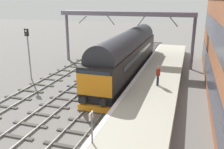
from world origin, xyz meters
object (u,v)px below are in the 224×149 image
(diesel_locomotive, at_px, (127,52))
(waiting_passenger, at_px, (158,74))
(signal_post_near, at_px, (28,49))
(platform_number_sign, at_px, (91,123))

(diesel_locomotive, height_order, waiting_passenger, diesel_locomotive)
(signal_post_near, bearing_deg, diesel_locomotive, 25.20)
(diesel_locomotive, bearing_deg, waiting_passenger, -53.05)
(platform_number_sign, xyz_separation_m, waiting_passenger, (1.95, 9.53, -0.11))
(diesel_locomotive, height_order, platform_number_sign, diesel_locomotive)
(signal_post_near, xyz_separation_m, platform_number_sign, (10.97, -10.46, -1.03))
(signal_post_near, height_order, waiting_passenger, signal_post_near)
(diesel_locomotive, distance_m, waiting_passenger, 6.50)
(platform_number_sign, relative_size, waiting_passenger, 0.99)
(platform_number_sign, distance_m, waiting_passenger, 9.73)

